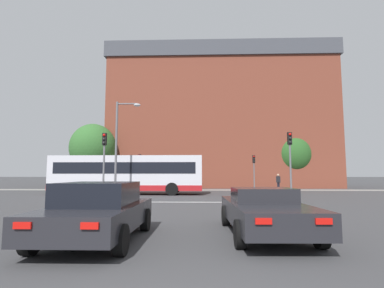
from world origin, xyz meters
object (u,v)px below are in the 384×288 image
object	(u,v)px
traffic_light_near_right	(290,154)
pedestrian_walking_east	(101,181)
street_lamp_junction	(120,139)
traffic_light_near_left	(104,155)
pedestrian_waiting	(193,180)
bus_crossing_lead	(127,174)
traffic_light_far_right	(254,166)
car_roadster_right	(264,211)
traffic_light_far_left	(139,166)
car_saloon_left	(99,211)
pedestrian_walking_west	(278,181)

from	to	relation	value
traffic_light_near_right	pedestrian_walking_east	bearing A→B (deg)	142.14
traffic_light_near_right	street_lamp_junction	xyz separation A→B (m)	(-11.52, 2.07, 1.32)
traffic_light_near_left	pedestrian_walking_east	distance (m)	13.64
pedestrian_waiting	bus_crossing_lead	bearing A→B (deg)	-143.58
traffic_light_far_right	pedestrian_walking_east	bearing A→B (deg)	177.80
car_roadster_right	bus_crossing_lead	world-z (taller)	bus_crossing_lead
traffic_light_far_left	traffic_light_far_right	xyz separation A→B (m)	(11.98, 0.23, -0.08)
bus_crossing_lead	traffic_light_near_left	distance (m)	5.65
traffic_light_far_right	pedestrian_walking_east	size ratio (longest dim) A/B	2.26
traffic_light_near_right	pedestrian_waiting	distance (m)	14.04
car_roadster_right	pedestrian_walking_east	xyz separation A→B (m)	(-12.52, 23.62, 0.28)
traffic_light_far_left	pedestrian_waiting	xyz separation A→B (m)	(5.62, 0.34, -1.45)
traffic_light_far_right	street_lamp_junction	bearing A→B (deg)	-138.24
bus_crossing_lead	pedestrian_walking_east	world-z (taller)	bus_crossing_lead
car_roadster_right	street_lamp_junction	distance (m)	15.39
car_saloon_left	traffic_light_near_left	xyz separation A→B (m)	(-3.81, 11.75, 2.18)
car_saloon_left	car_roadster_right	bearing A→B (deg)	11.35
traffic_light_near_left	traffic_light_far_right	size ratio (longest dim) A/B	1.19
traffic_light_near_left	traffic_light_far_left	bearing A→B (deg)	90.92
car_saloon_left	traffic_light_near_left	world-z (taller)	traffic_light_near_left
street_lamp_junction	pedestrian_walking_west	xyz separation A→B (m)	(13.77, 10.08, -3.23)
street_lamp_junction	traffic_light_far_left	bearing A→B (deg)	93.94
traffic_light_far_left	street_lamp_junction	size ratio (longest dim) A/B	0.54
car_roadster_right	traffic_light_near_right	bearing A→B (deg)	68.52
car_roadster_right	traffic_light_near_left	xyz separation A→B (m)	(-8.08, 10.87, 2.26)
car_saloon_left	traffic_light_far_right	world-z (taller)	traffic_light_far_right
car_saloon_left	car_roadster_right	distance (m)	4.37
car_roadster_right	pedestrian_waiting	distance (m)	23.26
traffic_light_far_left	traffic_light_far_right	bearing A→B (deg)	1.11
bus_crossing_lead	street_lamp_junction	xyz separation A→B (m)	(0.30, -3.49, 2.53)
traffic_light_near_right	pedestrian_waiting	xyz separation A→B (m)	(-6.58, 12.27, -1.80)
car_roadster_right	street_lamp_junction	xyz separation A→B (m)	(-7.59, 12.90, 3.57)
traffic_light_near_right	pedestrian_waiting	world-z (taller)	traffic_light_near_right
traffic_light_near_left	pedestrian_walking_west	size ratio (longest dim) A/B	2.56
car_roadster_right	bus_crossing_lead	bearing A→B (deg)	114.16
car_saloon_left	traffic_light_near_left	distance (m)	12.55
bus_crossing_lead	pedestrian_walking_east	size ratio (longest dim) A/B	7.70
car_roadster_right	traffic_light_far_right	size ratio (longest dim) A/B	1.35
traffic_light_far_left	pedestrian_walking_east	distance (m)	4.63
car_roadster_right	pedestrian_waiting	size ratio (longest dim) A/B	2.66
traffic_light_far_right	pedestrian_waiting	world-z (taller)	traffic_light_far_right
pedestrian_waiting	traffic_light_near_left	bearing A→B (deg)	-129.53
traffic_light_far_right	street_lamp_junction	xyz separation A→B (m)	(-11.30, -10.09, 1.75)
bus_crossing_lead	street_lamp_junction	world-z (taller)	street_lamp_junction
car_saloon_left	traffic_light_far_right	distance (m)	25.24
bus_crossing_lead	pedestrian_walking_east	bearing A→B (deg)	32.66
traffic_light_far_right	car_saloon_left	bearing A→B (deg)	-108.49
pedestrian_waiting	pedestrian_walking_west	distance (m)	8.83
traffic_light_near_left	traffic_light_far_right	distance (m)	16.92
car_roadster_right	traffic_light_near_left	bearing A→B (deg)	125.07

